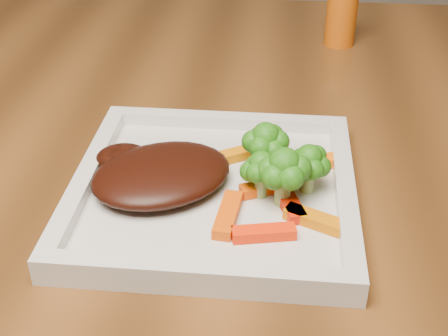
{
  "coord_description": "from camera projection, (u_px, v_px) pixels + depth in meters",
  "views": [
    {
      "loc": [
        0.11,
        -0.57,
        1.11
      ],
      "look_at": [
        0.06,
        -0.08,
        0.79
      ],
      "focal_mm": 50.0,
      "sensor_mm": 36.0,
      "label": 1
    }
  ],
  "objects": [
    {
      "name": "plate",
      "position": [
        214.0,
        194.0,
        0.61
      ],
      "size": [
        0.27,
        0.27,
        0.01
      ],
      "primitive_type": "cube",
      "color": "silver",
      "rests_on": "dining_table"
    },
    {
      "name": "carrot_4",
      "position": [
        237.0,
        154.0,
        0.65
      ],
      "size": [
        0.05,
        0.04,
        0.01
      ],
      "primitive_type": "cube",
      "rotation": [
        0.0,
        0.0,
        0.55
      ],
      "color": "#D07003",
      "rests_on": "plate"
    },
    {
      "name": "broccoli_0",
      "position": [
        265.0,
        142.0,
        0.61
      ],
      "size": [
        0.06,
        0.06,
        0.07
      ],
      "primitive_type": null,
      "rotation": [
        0.0,
        0.0,
        -0.08
      ],
      "color": "#2C6A11",
      "rests_on": "plate"
    },
    {
      "name": "carrot_3",
      "position": [
        318.0,
        162.0,
        0.64
      ],
      "size": [
        0.06,
        0.04,
        0.01
      ],
      "primitive_type": "cube",
      "rotation": [
        0.0,
        0.0,
        0.38
      ],
      "color": "#FF6A04",
      "rests_on": "plate"
    },
    {
      "name": "steak",
      "position": [
        161.0,
        174.0,
        0.6
      ],
      "size": [
        0.17,
        0.17,
        0.03
      ],
      "primitive_type": "ellipsoid",
      "rotation": [
        0.0,
        0.0,
        0.58
      ],
      "color": "black",
      "rests_on": "plate"
    },
    {
      "name": "carrot_6",
      "position": [
        267.0,
        187.0,
        0.6
      ],
      "size": [
        0.05,
        0.04,
        0.01
      ],
      "primitive_type": "cube",
      "rotation": [
        0.0,
        0.0,
        0.44
      ],
      "color": "#E94B03",
      "rests_on": "plate"
    },
    {
      "name": "broccoli_1",
      "position": [
        309.0,
        162.0,
        0.59
      ],
      "size": [
        0.06,
        0.06,
        0.06
      ],
      "primitive_type": null,
      "rotation": [
        0.0,
        0.0,
        -0.2
      ],
      "color": "#367513",
      "rests_on": "plate"
    },
    {
      "name": "carrot_1",
      "position": [
        317.0,
        220.0,
        0.56
      ],
      "size": [
        0.06,
        0.04,
        0.01
      ],
      "primitive_type": "cube",
      "rotation": [
        0.0,
        0.0,
        -0.44
      ],
      "color": "#CA6903",
      "rests_on": "plate"
    },
    {
      "name": "carrot_5",
      "position": [
        288.0,
        202.0,
        0.58
      ],
      "size": [
        0.04,
        0.06,
        0.01
      ],
      "primitive_type": "cube",
      "rotation": [
        0.0,
        0.0,
        -1.23
      ],
      "color": "red",
      "rests_on": "plate"
    },
    {
      "name": "spice_shaker",
      "position": [
        342.0,
        14.0,
        0.93
      ],
      "size": [
        0.05,
        0.05,
        0.09
      ],
      "primitive_type": "cylinder",
      "rotation": [
        0.0,
        0.0,
        -0.18
      ],
      "color": "#BF520A",
      "rests_on": "dining_table"
    },
    {
      "name": "broccoli_2",
      "position": [
        283.0,
        177.0,
        0.57
      ],
      "size": [
        0.07,
        0.07,
        0.06
      ],
      "primitive_type": null,
      "rotation": [
        0.0,
        0.0,
        -0.36
      ],
      "color": "#197814",
      "rests_on": "plate"
    },
    {
      "name": "broccoli_3",
      "position": [
        261.0,
        168.0,
        0.58
      ],
      "size": [
        0.05,
        0.05,
        0.06
      ],
      "primitive_type": null,
      "rotation": [
        0.0,
        0.0,
        -0.12
      ],
      "color": "#166010",
      "rests_on": "plate"
    },
    {
      "name": "carrot_2",
      "position": [
        228.0,
        215.0,
        0.56
      ],
      "size": [
        0.02,
        0.06,
        0.01
      ],
      "primitive_type": "cube",
      "rotation": [
        0.0,
        0.0,
        1.47
      ],
      "color": "#DC4803",
      "rests_on": "plate"
    },
    {
      "name": "carrot_0",
      "position": [
        264.0,
        233.0,
        0.54
      ],
      "size": [
        0.06,
        0.03,
        0.01
      ],
      "primitive_type": "cube",
      "rotation": [
        0.0,
        0.0,
        0.21
      ],
      "color": "#FA2804",
      "rests_on": "plate"
    }
  ]
}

